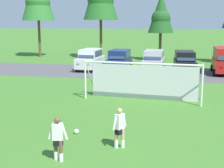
{
  "coord_description": "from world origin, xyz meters",
  "views": [
    {
      "loc": [
        2.28,
        -5.8,
        4.96
      ],
      "look_at": [
        -1.23,
        10.62,
        1.63
      ],
      "focal_mm": 50.61,
      "sensor_mm": 36.0,
      "label": 1
    }
  ],
  "objects_px": {
    "player_striker_near": "(120,128)",
    "parked_car_slot_far_left": "(90,59)",
    "parked_car_slot_left": "(119,60)",
    "parked_car_slot_center_right": "(224,60)",
    "soccer_goal": "(143,80)",
    "parked_car_slot_center_left": "(154,61)",
    "player_defender_far": "(58,139)",
    "parked_car_slot_center": "(185,62)",
    "soccer_ball": "(76,131)"
  },
  "relations": [
    {
      "from": "player_striker_near",
      "to": "parked_car_slot_center_right",
      "type": "bearing_deg",
      "value": 72.16
    },
    {
      "from": "soccer_goal",
      "to": "parked_car_slot_left",
      "type": "height_order",
      "value": "soccer_goal"
    },
    {
      "from": "soccer_ball",
      "to": "parked_car_slot_far_left",
      "type": "bearing_deg",
      "value": 103.99
    },
    {
      "from": "parked_car_slot_center_left",
      "to": "soccer_ball",
      "type": "bearing_deg",
      "value": -95.9
    },
    {
      "from": "parked_car_slot_center",
      "to": "parked_car_slot_far_left",
      "type": "bearing_deg",
      "value": 177.65
    },
    {
      "from": "player_defender_far",
      "to": "parked_car_slot_far_left",
      "type": "bearing_deg",
      "value": 102.86
    },
    {
      "from": "player_striker_near",
      "to": "parked_car_slot_center",
      "type": "bearing_deg",
      "value": 81.98
    },
    {
      "from": "soccer_goal",
      "to": "player_striker_near",
      "type": "bearing_deg",
      "value": -89.9
    },
    {
      "from": "parked_car_slot_left",
      "to": "parked_car_slot_center_right",
      "type": "height_order",
      "value": "parked_car_slot_center_right"
    },
    {
      "from": "player_striker_near",
      "to": "parked_car_slot_center",
      "type": "relative_size",
      "value": 0.35
    },
    {
      "from": "player_striker_near",
      "to": "parked_car_slot_far_left",
      "type": "relative_size",
      "value": 0.35
    },
    {
      "from": "player_defender_far",
      "to": "parked_car_slot_far_left",
      "type": "distance_m",
      "value": 22.05
    },
    {
      "from": "soccer_goal",
      "to": "parked_car_slot_center_right",
      "type": "height_order",
      "value": "soccer_goal"
    },
    {
      "from": "parked_car_slot_far_left",
      "to": "parked_car_slot_center_right",
      "type": "distance_m",
      "value": 13.34
    },
    {
      "from": "parked_car_slot_left",
      "to": "parked_car_slot_center",
      "type": "xyz_separation_m",
      "value": [
        6.44,
        -0.02,
        0.0
      ]
    },
    {
      "from": "parked_car_slot_center_right",
      "to": "player_defender_far",
      "type": "bearing_deg",
      "value": -111.15
    },
    {
      "from": "parked_car_slot_center_left",
      "to": "parked_car_slot_center_right",
      "type": "relative_size",
      "value": 0.96
    },
    {
      "from": "player_striker_near",
      "to": "parked_car_slot_far_left",
      "type": "xyz_separation_m",
      "value": [
        -6.85,
        19.86,
        0.29
      ]
    },
    {
      "from": "soccer_ball",
      "to": "parked_car_slot_center",
      "type": "distance_m",
      "value": 18.99
    },
    {
      "from": "soccer_goal",
      "to": "player_striker_near",
      "type": "height_order",
      "value": "soccer_goal"
    },
    {
      "from": "parked_car_slot_center_left",
      "to": "parked_car_slot_center_right",
      "type": "xyz_separation_m",
      "value": [
        6.75,
        0.37,
        0.23
      ]
    },
    {
      "from": "soccer_ball",
      "to": "parked_car_slot_left",
      "type": "relative_size",
      "value": 0.05
    },
    {
      "from": "soccer_goal",
      "to": "parked_car_slot_left",
      "type": "relative_size",
      "value": 1.62
    },
    {
      "from": "soccer_goal",
      "to": "parked_car_slot_center_left",
      "type": "distance_m",
      "value": 11.58
    },
    {
      "from": "soccer_ball",
      "to": "parked_car_slot_left",
      "type": "height_order",
      "value": "parked_car_slot_left"
    },
    {
      "from": "parked_car_slot_far_left",
      "to": "parked_car_slot_left",
      "type": "bearing_deg",
      "value": -6.74
    },
    {
      "from": "player_defender_far",
      "to": "parked_car_slot_center_right",
      "type": "xyz_separation_m",
      "value": [
        8.43,
        21.78,
        0.52
      ]
    },
    {
      "from": "parked_car_slot_far_left",
      "to": "parked_car_slot_center",
      "type": "bearing_deg",
      "value": -2.35
    },
    {
      "from": "parked_car_slot_center",
      "to": "player_defender_far",
      "type": "bearing_deg",
      "value": -102.52
    },
    {
      "from": "parked_car_slot_center_left",
      "to": "player_defender_far",
      "type": "bearing_deg",
      "value": -94.49
    },
    {
      "from": "soccer_goal",
      "to": "parked_car_slot_center_right",
      "type": "relative_size",
      "value": 1.56
    },
    {
      "from": "player_striker_near",
      "to": "soccer_ball",
      "type": "bearing_deg",
      "value": 152.22
    },
    {
      "from": "parked_car_slot_far_left",
      "to": "parked_car_slot_center_left",
      "type": "distance_m",
      "value": 6.59
    },
    {
      "from": "soccer_ball",
      "to": "parked_car_slot_center_left",
      "type": "relative_size",
      "value": 0.05
    },
    {
      "from": "player_defender_far",
      "to": "parked_car_slot_far_left",
      "type": "xyz_separation_m",
      "value": [
        -4.91,
        21.49,
        0.29
      ]
    },
    {
      "from": "player_striker_near",
      "to": "parked_car_slot_far_left",
      "type": "distance_m",
      "value": 21.01
    },
    {
      "from": "player_striker_near",
      "to": "player_defender_far",
      "type": "height_order",
      "value": "same"
    },
    {
      "from": "parked_car_slot_left",
      "to": "parked_car_slot_center_left",
      "type": "distance_m",
      "value": 3.45
    },
    {
      "from": "player_striker_near",
      "to": "parked_car_slot_center",
      "type": "distance_m",
      "value": 19.66
    },
    {
      "from": "player_defender_far",
      "to": "parked_car_slot_far_left",
      "type": "relative_size",
      "value": 0.35
    },
    {
      "from": "soccer_goal",
      "to": "player_defender_far",
      "type": "xyz_separation_m",
      "value": [
        -1.93,
        -9.83,
        -0.47
      ]
    },
    {
      "from": "parked_car_slot_center",
      "to": "parked_car_slot_center_right",
      "type": "xyz_separation_m",
      "value": [
        3.74,
        0.68,
        0.23
      ]
    },
    {
      "from": "parked_car_slot_far_left",
      "to": "parked_car_slot_left",
      "type": "xyz_separation_m",
      "value": [
        3.15,
        -0.37,
        0.0
      ]
    },
    {
      "from": "parked_car_slot_left",
      "to": "soccer_ball",
      "type": "bearing_deg",
      "value": -85.3
    },
    {
      "from": "player_defender_far",
      "to": "parked_car_slot_center",
      "type": "xyz_separation_m",
      "value": [
        4.69,
        21.1,
        0.29
      ]
    },
    {
      "from": "soccer_goal",
      "to": "parked_car_slot_center_left",
      "type": "height_order",
      "value": "soccer_goal"
    },
    {
      "from": "soccer_goal",
      "to": "player_striker_near",
      "type": "distance_m",
      "value": 8.21
    },
    {
      "from": "soccer_goal",
      "to": "player_striker_near",
      "type": "relative_size",
      "value": 4.59
    },
    {
      "from": "player_striker_near",
      "to": "player_defender_far",
      "type": "distance_m",
      "value": 2.54
    },
    {
      "from": "parked_car_slot_center_left",
      "to": "parked_car_slot_center_right",
      "type": "bearing_deg",
      "value": 3.14
    }
  ]
}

